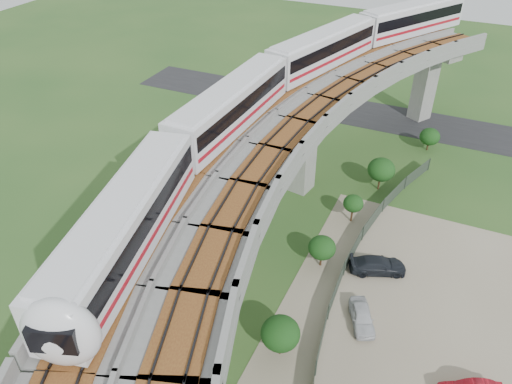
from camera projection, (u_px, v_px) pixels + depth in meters
ground at (249, 247)px, 43.42m from camera, size 160.00×160.00×0.00m
dirt_lot at (408, 314)px, 37.16m from camera, size 18.00×26.00×0.04m
asphalt_road at (345, 110)px, 65.83m from camera, size 60.00×8.00×0.03m
viaduct at (295, 169)px, 36.95m from camera, size 19.58×73.98×11.40m
metro_train at (299, 81)px, 42.26m from camera, size 14.99×60.71×3.64m
fence at (360, 273)px, 39.68m from camera, size 3.87×38.73×1.50m
tree_0 at (430, 137)px, 56.31m from camera, size 2.26×2.26×2.67m
tree_1 at (381, 170)px, 49.42m from camera, size 2.72×2.72×3.49m
tree_2 at (353, 204)px, 45.24m from camera, size 1.86×1.86×2.83m
tree_3 at (322, 248)px, 40.43m from camera, size 2.27×2.27×2.89m
tree_4 at (280, 333)px, 33.12m from camera, size 2.67×2.67×3.23m
car_white at (362, 317)px, 36.12m from camera, size 2.94×3.99×1.26m
car_dark at (378, 265)px, 40.51m from camera, size 4.93×3.51×1.33m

